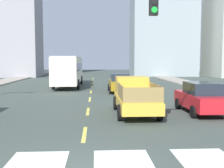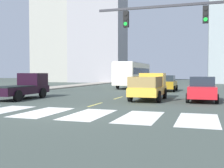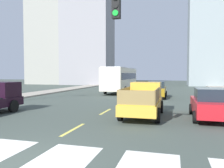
% 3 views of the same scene
% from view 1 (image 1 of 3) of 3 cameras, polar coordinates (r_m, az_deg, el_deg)
% --- Properties ---
extents(sidewalk_right, '(3.03, 110.00, 0.15)m').
position_cam_1_polar(sidewalk_right, '(27.65, 21.22, -1.42)').
color(sidewalk_right, gray).
rests_on(sidewalk_right, ground).
extents(lane_dash_0, '(0.16, 2.40, 0.01)m').
position_cam_1_polar(lane_dash_0, '(11.40, -5.62, -10.08)').
color(lane_dash_0, '#DBC952').
rests_on(lane_dash_0, ground).
extents(lane_dash_1, '(0.16, 2.40, 0.01)m').
position_cam_1_polar(lane_dash_1, '(16.28, -4.91, -5.55)').
color(lane_dash_1, '#DBC952').
rests_on(lane_dash_1, ground).
extents(lane_dash_2, '(0.16, 2.40, 0.01)m').
position_cam_1_polar(lane_dash_2, '(21.21, -4.53, -3.11)').
color(lane_dash_2, '#DBC952').
rests_on(lane_dash_2, ground).
extents(lane_dash_3, '(0.16, 2.40, 0.01)m').
position_cam_1_polar(lane_dash_3, '(26.17, -4.30, -1.59)').
color(lane_dash_3, '#DBC952').
rests_on(lane_dash_3, ground).
extents(lane_dash_4, '(0.16, 2.40, 0.01)m').
position_cam_1_polar(lane_dash_4, '(31.15, -4.14, -0.56)').
color(lane_dash_4, '#DBC952').
rests_on(lane_dash_4, ground).
extents(lane_dash_5, '(0.16, 2.40, 0.01)m').
position_cam_1_polar(lane_dash_5, '(36.13, -4.02, 0.19)').
color(lane_dash_5, '#DBC952').
rests_on(lane_dash_5, ground).
extents(lane_dash_6, '(0.16, 2.40, 0.01)m').
position_cam_1_polar(lane_dash_6, '(41.11, -3.93, 0.75)').
color(lane_dash_6, '#DBC952').
rests_on(lane_dash_6, ground).
extents(lane_dash_7, '(0.16, 2.40, 0.01)m').
position_cam_1_polar(lane_dash_7, '(46.10, -3.87, 1.20)').
color(lane_dash_7, '#DBC952').
rests_on(lane_dash_7, ground).
extents(pickup_stakebed, '(2.18, 5.20, 1.96)m').
position_cam_1_polar(pickup_stakebed, '(15.66, 4.58, -2.50)').
color(pickup_stakebed, gold).
rests_on(pickup_stakebed, ground).
extents(city_bus, '(2.72, 10.80, 3.32)m').
position_cam_1_polar(city_bus, '(31.51, -8.84, 3.01)').
color(city_bus, beige).
rests_on(city_bus, ground).
extents(sedan_mid, '(2.02, 4.40, 1.72)m').
position_cam_1_polar(sedan_mid, '(25.77, 1.53, 0.23)').
color(sedan_mid, olive).
rests_on(sedan_mid, ground).
extents(sedan_near_left, '(2.02, 4.40, 1.72)m').
position_cam_1_polar(sedan_near_left, '(16.35, 17.73, -2.68)').
color(sedan_near_left, red).
rests_on(sedan_near_left, ground).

